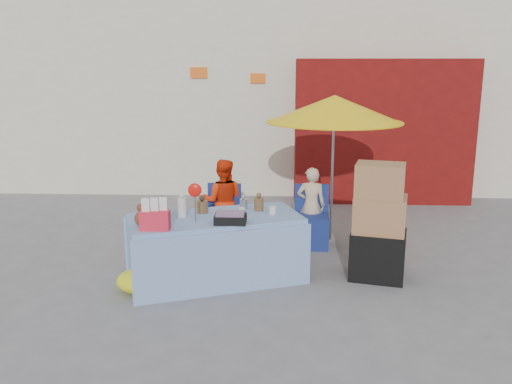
{
  "coord_description": "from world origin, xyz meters",
  "views": [
    {
      "loc": [
        0.28,
        -5.75,
        2.5
      ],
      "look_at": [
        0.02,
        0.6,
        1.0
      ],
      "focal_mm": 38.0,
      "sensor_mm": 36.0,
      "label": 1
    }
  ],
  "objects_px": {
    "market_table": "(215,247)",
    "chair_left": "(223,227)",
    "chair_right": "(311,228)",
    "vendor_beige": "(311,206)",
    "umbrella": "(334,110)",
    "box_stack": "(379,226)",
    "vendor_orange": "(223,201)"
  },
  "relations": [
    {
      "from": "vendor_beige",
      "to": "box_stack",
      "type": "bearing_deg",
      "value": 122.71
    },
    {
      "from": "vendor_beige",
      "to": "chair_right",
      "type": "bearing_deg",
      "value": 93.6
    },
    {
      "from": "chair_right",
      "to": "umbrella",
      "type": "bearing_deg",
      "value": 46.76
    },
    {
      "from": "vendor_beige",
      "to": "umbrella",
      "type": "height_order",
      "value": "umbrella"
    },
    {
      "from": "chair_left",
      "to": "vendor_orange",
      "type": "distance_m",
      "value": 0.37
    },
    {
      "from": "market_table",
      "to": "vendor_orange",
      "type": "height_order",
      "value": "market_table"
    },
    {
      "from": "vendor_orange",
      "to": "vendor_beige",
      "type": "bearing_deg",
      "value": -176.78
    },
    {
      "from": "chair_left",
      "to": "vendor_orange",
      "type": "bearing_deg",
      "value": 93.6
    },
    {
      "from": "market_table",
      "to": "box_stack",
      "type": "height_order",
      "value": "box_stack"
    },
    {
      "from": "umbrella",
      "to": "box_stack",
      "type": "xyz_separation_m",
      "value": [
        0.42,
        -1.42,
        -1.25
      ]
    },
    {
      "from": "chair_right",
      "to": "box_stack",
      "type": "bearing_deg",
      "value": -54.51
    },
    {
      "from": "chair_right",
      "to": "box_stack",
      "type": "xyz_separation_m",
      "value": [
        0.72,
        -1.14,
        0.39
      ]
    },
    {
      "from": "market_table",
      "to": "chair_right",
      "type": "xyz_separation_m",
      "value": [
        1.21,
        1.28,
        -0.14
      ]
    },
    {
      "from": "umbrella",
      "to": "box_stack",
      "type": "relative_size",
      "value": 1.5
    },
    {
      "from": "chair_left",
      "to": "chair_right",
      "type": "xyz_separation_m",
      "value": [
        1.25,
        0.0,
        0.0
      ]
    },
    {
      "from": "umbrella",
      "to": "vendor_orange",
      "type": "bearing_deg",
      "value": -174.47
    },
    {
      "from": "chair_left",
      "to": "chair_right",
      "type": "bearing_deg",
      "value": 3.22
    },
    {
      "from": "market_table",
      "to": "vendor_orange",
      "type": "relative_size",
      "value": 1.84
    },
    {
      "from": "vendor_beige",
      "to": "umbrella",
      "type": "bearing_deg",
      "value": -150.22
    },
    {
      "from": "vendor_beige",
      "to": "umbrella",
      "type": "distance_m",
      "value": 1.38
    },
    {
      "from": "umbrella",
      "to": "box_stack",
      "type": "height_order",
      "value": "umbrella"
    },
    {
      "from": "vendor_orange",
      "to": "box_stack",
      "type": "relative_size",
      "value": 0.87
    },
    {
      "from": "vendor_beige",
      "to": "box_stack",
      "type": "relative_size",
      "value": 0.79
    },
    {
      "from": "chair_right",
      "to": "umbrella",
      "type": "distance_m",
      "value": 1.69
    },
    {
      "from": "chair_left",
      "to": "vendor_beige",
      "type": "bearing_deg",
      "value": 9.35
    },
    {
      "from": "market_table",
      "to": "umbrella",
      "type": "height_order",
      "value": "umbrella"
    },
    {
      "from": "market_table",
      "to": "box_stack",
      "type": "xyz_separation_m",
      "value": [
        1.93,
        0.14,
        0.24
      ]
    },
    {
      "from": "market_table",
      "to": "chair_left",
      "type": "bearing_deg",
      "value": 71.86
    },
    {
      "from": "box_stack",
      "to": "vendor_orange",
      "type": "bearing_deg",
      "value": 147.11
    },
    {
      "from": "chair_left",
      "to": "market_table",
      "type": "bearing_deg",
      "value": -84.99
    },
    {
      "from": "chair_left",
      "to": "vendor_orange",
      "type": "xyz_separation_m",
      "value": [
        -0.0,
        0.13,
        0.35
      ]
    },
    {
      "from": "market_table",
      "to": "chair_left",
      "type": "height_order",
      "value": "market_table"
    }
  ]
}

